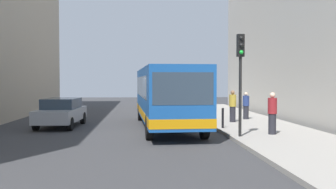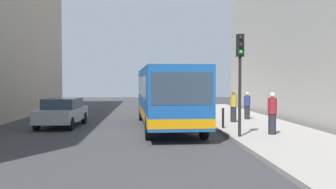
# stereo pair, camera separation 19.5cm
# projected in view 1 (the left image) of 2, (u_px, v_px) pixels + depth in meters

# --- Properties ---
(ground_plane) EXTENTS (80.00, 80.00, 0.00)m
(ground_plane) POSITION_uv_depth(u_px,v_px,m) (151.00, 135.00, 17.10)
(ground_plane) COLOR #38383A
(sidewalk) EXTENTS (4.40, 40.00, 0.15)m
(sidewalk) POSITION_uv_depth(u_px,v_px,m) (271.00, 132.00, 17.48)
(sidewalk) COLOR #9E9991
(sidewalk) RESTS_ON ground
(bus) EXTENTS (3.02, 11.12, 3.00)m
(bus) POSITION_uv_depth(u_px,v_px,m) (166.00, 94.00, 19.72)
(bus) COLOR #19519E
(bus) RESTS_ON ground
(car_beside_bus) EXTENTS (2.05, 4.49, 1.48)m
(car_beside_bus) POSITION_uv_depth(u_px,v_px,m) (61.00, 112.00, 20.14)
(car_beside_bus) COLOR #A5A8AD
(car_beside_bus) RESTS_ON ground
(traffic_light) EXTENTS (0.28, 0.33, 4.10)m
(traffic_light) POSITION_uv_depth(u_px,v_px,m) (240.00, 65.00, 15.53)
(traffic_light) COLOR black
(traffic_light) RESTS_ON sidewalk
(bollard_near) EXTENTS (0.11, 0.11, 0.95)m
(bollard_near) POSITION_uv_depth(u_px,v_px,m) (223.00, 118.00, 18.42)
(bollard_near) COLOR black
(bollard_near) RESTS_ON sidewalk
(bollard_mid) EXTENTS (0.11, 0.11, 0.95)m
(bollard_mid) POSITION_uv_depth(u_px,v_px,m) (211.00, 113.00, 21.57)
(bollard_mid) COLOR black
(bollard_mid) RESTS_ON sidewalk
(bollard_far) EXTENTS (0.11, 0.11, 0.95)m
(bollard_far) POSITION_uv_depth(u_px,v_px,m) (202.00, 109.00, 24.72)
(bollard_far) COLOR black
(bollard_far) RESTS_ON sidewalk
(pedestrian_near_signal) EXTENTS (0.38, 0.38, 1.76)m
(pedestrian_near_signal) POSITION_uv_depth(u_px,v_px,m) (272.00, 113.00, 16.24)
(pedestrian_near_signal) COLOR #26262D
(pedestrian_near_signal) RESTS_ON sidewalk
(pedestrian_mid_sidewalk) EXTENTS (0.38, 0.38, 1.72)m
(pedestrian_mid_sidewalk) POSITION_uv_depth(u_px,v_px,m) (233.00, 106.00, 21.12)
(pedestrian_mid_sidewalk) COLOR #26262D
(pedestrian_mid_sidewalk) RESTS_ON sidewalk
(pedestrian_far_sidewalk) EXTENTS (0.38, 0.38, 1.58)m
(pedestrian_far_sidewalk) POSITION_uv_depth(u_px,v_px,m) (246.00, 106.00, 22.72)
(pedestrian_far_sidewalk) COLOR #26262D
(pedestrian_far_sidewalk) RESTS_ON sidewalk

